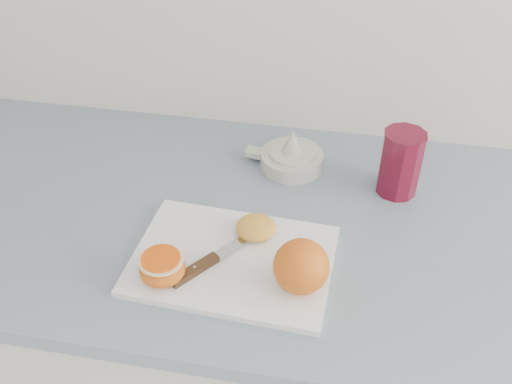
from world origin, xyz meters
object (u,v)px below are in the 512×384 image
counter (324,373)px  cutting_board (233,260)px  citrus_juicer (291,157)px  red_tumbler (400,165)px  half_orange (162,268)px

counter → cutting_board: (-0.17, -0.13, 0.45)m
citrus_juicer → red_tumbler: red_tumbler is taller
counter → red_tumbler: red_tumbler is taller
counter → half_orange: half_orange is taller
half_orange → red_tumbler: 0.47m
half_orange → red_tumbler: (0.36, 0.30, 0.02)m
half_orange → red_tumbler: red_tumbler is taller
cutting_board → half_orange: bearing=-146.9°
counter → red_tumbler: bearing=52.2°
citrus_juicer → cutting_board: bearing=-101.3°
counter → red_tumbler: 0.52m
counter → half_orange: size_ratio=34.54×
counter → half_orange: (-0.27, -0.19, 0.48)m
half_orange → red_tumbler: size_ratio=0.56×
counter → cutting_board: size_ratio=7.71×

